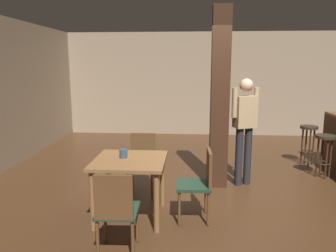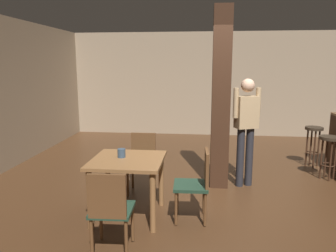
{
  "view_description": "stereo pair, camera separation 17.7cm",
  "coord_description": "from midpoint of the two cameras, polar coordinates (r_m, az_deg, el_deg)",
  "views": [
    {
      "loc": [
        -0.54,
        -4.61,
        1.93
      ],
      "look_at": [
        -0.87,
        0.12,
        1.04
      ],
      "focal_mm": 35.0,
      "sensor_mm": 36.0,
      "label": 1
    },
    {
      "loc": [
        -0.36,
        -4.59,
        1.93
      ],
      "look_at": [
        -0.87,
        0.12,
        1.04
      ],
      "focal_mm": 35.0,
      "sensor_mm": 36.0,
      "label": 2
    }
  ],
  "objects": [
    {
      "name": "standing_person",
      "position": [
        5.3,
        12.27,
        0.32
      ],
      "size": [
        0.46,
        0.31,
        1.72
      ],
      "color": "tan",
      "rests_on": "ground_plane"
    },
    {
      "name": "bar_stool_mid",
      "position": [
        6.86,
        22.58,
        -1.64
      ],
      "size": [
        0.33,
        0.33,
        0.77
      ],
      "color": "#2D2319",
      "rests_on": "ground_plane"
    },
    {
      "name": "pillar",
      "position": [
        5.16,
        8.03,
        4.64
      ],
      "size": [
        0.28,
        0.28,
        2.8
      ],
      "primitive_type": "cube",
      "color": "#382114",
      "rests_on": "ground_plane"
    },
    {
      "name": "chair_east",
      "position": [
        4.13,
        4.27,
        -9.53
      ],
      "size": [
        0.44,
        0.44,
        0.89
      ],
      "color": "#1E3828",
      "rests_on": "ground_plane"
    },
    {
      "name": "ground_plane",
      "position": [
        5.01,
        9.11,
        -12.16
      ],
      "size": [
        10.8,
        10.8,
        0.0
      ],
      "primitive_type": "plane",
      "color": "#422816"
    },
    {
      "name": "bar_stool_near",
      "position": [
        6.2,
        24.91,
        -3.17
      ],
      "size": [
        0.34,
        0.34,
        0.74
      ],
      "color": "#2D2319",
      "rests_on": "ground_plane"
    },
    {
      "name": "wall_back",
      "position": [
        9.13,
        6.96,
        7.23
      ],
      "size": [
        8.0,
        0.1,
        2.8
      ],
      "primitive_type": "cube",
      "color": "gray",
      "rests_on": "ground_plane"
    },
    {
      "name": "chair_south",
      "position": [
        3.44,
        -10.53,
        -13.98
      ],
      "size": [
        0.44,
        0.44,
        0.89
      ],
      "color": "#1E3828",
      "rests_on": "ground_plane"
    },
    {
      "name": "napkin_cup",
      "position": [
        4.2,
        -8.98,
        -4.77
      ],
      "size": [
        0.1,
        0.1,
        0.11
      ],
      "primitive_type": "cylinder",
      "color": "#33475B",
      "rests_on": "dining_table"
    },
    {
      "name": "chair_north",
      "position": [
        5.0,
        -5.55,
        -5.93
      ],
      "size": [
        0.42,
        0.42,
        0.89
      ],
      "color": "#1E3828",
      "rests_on": "ground_plane"
    },
    {
      "name": "dining_table",
      "position": [
        4.19,
        -7.86,
        -7.57
      ],
      "size": [
        0.89,
        0.89,
        0.77
      ],
      "color": "brown",
      "rests_on": "ground_plane"
    }
  ]
}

